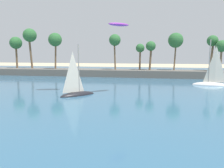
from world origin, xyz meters
The scene contains 5 objects.
sea centered at (0.00, 52.67, 0.03)m, with size 220.00×88.44×0.06m, color #33607F.
palm_headland centered at (-1.20, 56.96, 3.05)m, with size 87.39×6.13×12.81m.
sailboat_mid_bay centered at (-7.26, 29.80, 0.76)m, with size 4.78×5.01×7.72m.
sailboat_toward_headland centered at (14.05, 43.71, 0.88)m, with size 6.46×2.79×9.06m.
kite_aloft_high_over_bay centered at (-1.60, 32.04, 10.03)m, with size 3.37×1.15×0.47m, color purple.
Camera 1 is at (3.08, 0.22, 6.00)m, focal length 35.57 mm.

